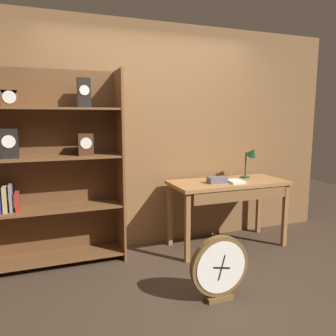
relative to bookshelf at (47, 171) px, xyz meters
The scene contains 8 objects.
ground_plane 1.96m from the bookshelf, 44.82° to the right, with size 10.00×10.00×0.00m, color #3D2D21.
back_wood_panel 1.25m from the bookshelf, ahead, with size 4.80×0.05×2.60m, color brown.
bookshelf is the anchor object (origin of this frame).
workbench 2.02m from the bookshelf, ahead, with size 1.36×0.61×0.79m.
desk_lamp 2.35m from the bookshelf, ahead, with size 0.18×0.19×0.39m.
toolbox_small 1.84m from the bookshelf, ahead, with size 0.22×0.11×0.07m, color #595960.
open_repair_manual 2.05m from the bookshelf, ahead, with size 0.16×0.22×0.03m, color silver.
round_clock_large 1.94m from the bookshelf, 43.69° to the right, with size 0.52×0.11×0.56m.
Camera 1 is at (-1.22, -2.35, 1.53)m, focal length 35.51 mm.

